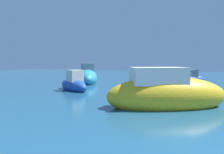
# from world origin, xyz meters

# --- Properties ---
(moored_boat_0) EXTENTS (3.35, 2.90, 1.60)m
(moored_boat_0) POSITION_xyz_m (-9.79, 8.73, 0.39)
(moored_boat_0) COLOR #1E479E
(moored_boat_0) RESTS_ON ground
(moored_boat_3) EXTENTS (3.07, 3.10, 1.60)m
(moored_boat_3) POSITION_xyz_m (-3.22, 10.42, 0.40)
(moored_boat_3) COLOR #1E479E
(moored_boat_3) RESTS_ON ground
(moored_boat_5) EXTENTS (5.52, 4.04, 2.09)m
(moored_boat_5) POSITION_xyz_m (-3.31, 5.29, 0.57)
(moored_boat_5) COLOR gold
(moored_boat_5) RESTS_ON ground
(moored_boat_6) EXTENTS (3.91, 5.48, 2.13)m
(moored_boat_6) POSITION_xyz_m (-11.34, 13.95, 0.54)
(moored_boat_6) COLOR teal
(moored_boat_6) RESTS_ON ground
(moored_boat_7) EXTENTS (3.58, 2.73, 1.52)m
(moored_boat_7) POSITION_xyz_m (-2.60, 15.45, 0.38)
(moored_boat_7) COLOR #1E479E
(moored_boat_7) RESTS_ON ground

